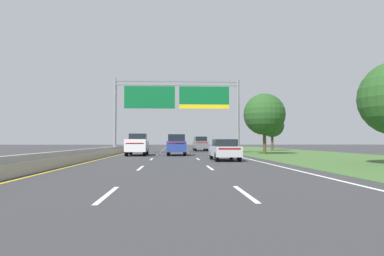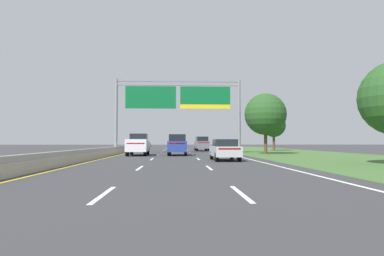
{
  "view_description": "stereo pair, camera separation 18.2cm",
  "coord_description": "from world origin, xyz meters",
  "px_view_note": "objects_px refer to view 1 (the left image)",
  "views": [
    {
      "loc": [
        -0.09,
        1.27,
        1.42
      ],
      "look_at": [
        1.19,
        25.02,
        2.35
      ],
      "focal_mm": 31.84,
      "sensor_mm": 36.0,
      "label": 1
    },
    {
      "loc": [
        0.09,
        1.26,
        1.42
      ],
      "look_at": [
        1.19,
        25.02,
        2.35
      ],
      "focal_mm": 31.84,
      "sensor_mm": 36.0,
      "label": 2
    }
  ],
  "objects_px": {
    "roadside_tree_mid": "(264,114)",
    "car_grey_right_lane_suv": "(200,143)",
    "pickup_truck_white": "(137,145)",
    "roadside_tree_far": "(272,125)",
    "car_blue_centre_lane_suv": "(177,144)",
    "car_silver_right_lane_sedan": "(224,149)",
    "overhead_sign_gantry": "(177,100)"
  },
  "relations": [
    {
      "from": "overhead_sign_gantry",
      "to": "car_blue_centre_lane_suv",
      "type": "bearing_deg",
      "value": -90.91
    },
    {
      "from": "car_grey_right_lane_suv",
      "to": "roadside_tree_mid",
      "type": "xyz_separation_m",
      "value": [
        6.15,
        -13.27,
        3.34
      ]
    },
    {
      "from": "car_silver_right_lane_sedan",
      "to": "roadside_tree_far",
      "type": "distance_m",
      "value": 28.23
    },
    {
      "from": "pickup_truck_white",
      "to": "roadside_tree_mid",
      "type": "height_order",
      "value": "roadside_tree_mid"
    },
    {
      "from": "car_blue_centre_lane_suv",
      "to": "pickup_truck_white",
      "type": "bearing_deg",
      "value": 91.29
    },
    {
      "from": "pickup_truck_white",
      "to": "car_blue_centre_lane_suv",
      "type": "height_order",
      "value": "pickup_truck_white"
    },
    {
      "from": "overhead_sign_gantry",
      "to": "pickup_truck_white",
      "type": "distance_m",
      "value": 8.89
    },
    {
      "from": "car_blue_centre_lane_suv",
      "to": "roadside_tree_mid",
      "type": "bearing_deg",
      "value": -72.98
    },
    {
      "from": "overhead_sign_gantry",
      "to": "car_grey_right_lane_suv",
      "type": "relative_size",
      "value": 3.17
    },
    {
      "from": "roadside_tree_far",
      "to": "car_grey_right_lane_suv",
      "type": "bearing_deg",
      "value": -179.17
    },
    {
      "from": "pickup_truck_white",
      "to": "roadside_tree_far",
      "type": "height_order",
      "value": "roadside_tree_far"
    },
    {
      "from": "car_blue_centre_lane_suv",
      "to": "roadside_tree_mid",
      "type": "height_order",
      "value": "roadside_tree_mid"
    },
    {
      "from": "pickup_truck_white",
      "to": "car_grey_right_lane_suv",
      "type": "bearing_deg",
      "value": -26.32
    },
    {
      "from": "car_blue_centre_lane_suv",
      "to": "roadside_tree_mid",
      "type": "distance_m",
      "value": 10.76
    },
    {
      "from": "car_blue_centre_lane_suv",
      "to": "roadside_tree_mid",
      "type": "relative_size",
      "value": 0.7
    },
    {
      "from": "pickup_truck_white",
      "to": "car_blue_centre_lane_suv",
      "type": "xyz_separation_m",
      "value": [
        3.96,
        0.03,
        0.02
      ]
    },
    {
      "from": "car_silver_right_lane_sedan",
      "to": "car_blue_centre_lane_suv",
      "type": "xyz_separation_m",
      "value": [
        -3.47,
        9.48,
        0.28
      ]
    },
    {
      "from": "roadside_tree_far",
      "to": "car_blue_centre_lane_suv",
      "type": "bearing_deg",
      "value": -131.98
    },
    {
      "from": "car_silver_right_lane_sedan",
      "to": "roadside_tree_mid",
      "type": "bearing_deg",
      "value": -28.02
    },
    {
      "from": "car_blue_centre_lane_suv",
      "to": "roadside_tree_far",
      "type": "xyz_separation_m",
      "value": [
        14.64,
        16.27,
        2.74
      ]
    },
    {
      "from": "roadside_tree_mid",
      "to": "car_grey_right_lane_suv",
      "type": "bearing_deg",
      "value": 114.86
    },
    {
      "from": "car_silver_right_lane_sedan",
      "to": "roadside_tree_far",
      "type": "relative_size",
      "value": 0.78
    },
    {
      "from": "car_blue_centre_lane_suv",
      "to": "roadside_tree_far",
      "type": "relative_size",
      "value": 0.84
    },
    {
      "from": "car_silver_right_lane_sedan",
      "to": "roadside_tree_mid",
      "type": "relative_size",
      "value": 0.65
    },
    {
      "from": "car_blue_centre_lane_suv",
      "to": "car_grey_right_lane_suv",
      "type": "bearing_deg",
      "value": -11.98
    },
    {
      "from": "car_silver_right_lane_sedan",
      "to": "roadside_tree_mid",
      "type": "distance_m",
      "value": 14.33
    },
    {
      "from": "overhead_sign_gantry",
      "to": "car_blue_centre_lane_suv",
      "type": "xyz_separation_m",
      "value": [
        -0.09,
        -5.91,
        -5.21
      ]
    },
    {
      "from": "overhead_sign_gantry",
      "to": "car_silver_right_lane_sedan",
      "type": "xyz_separation_m",
      "value": [
        3.38,
        -15.39,
        -5.49
      ]
    },
    {
      "from": "car_silver_right_lane_sedan",
      "to": "car_blue_centre_lane_suv",
      "type": "bearing_deg",
      "value": 19.34
    },
    {
      "from": "car_silver_right_lane_sedan",
      "to": "car_grey_right_lane_suv",
      "type": "xyz_separation_m",
      "value": [
        0.2,
        25.6,
        0.28
      ]
    },
    {
      "from": "roadside_tree_mid",
      "to": "pickup_truck_white",
      "type": "bearing_deg",
      "value": -168.21
    },
    {
      "from": "car_blue_centre_lane_suv",
      "to": "roadside_tree_mid",
      "type": "xyz_separation_m",
      "value": [
        9.82,
        2.85,
        3.34
      ]
    }
  ]
}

